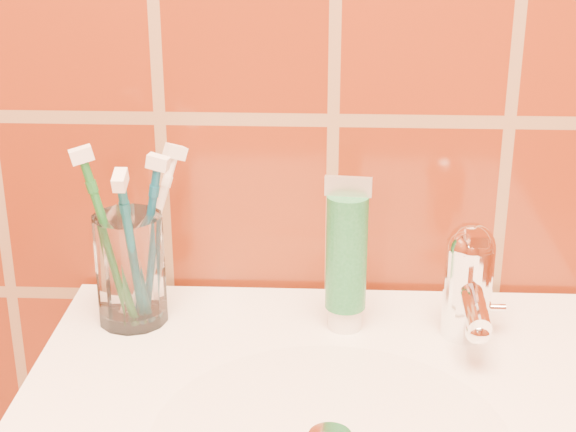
{
  "coord_description": "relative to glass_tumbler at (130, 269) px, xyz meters",
  "views": [
    {
      "loc": [
        -0.01,
        0.3,
        1.29
      ],
      "look_at": [
        -0.04,
        1.08,
        0.98
      ],
      "focal_mm": 55.0,
      "sensor_mm": 36.0,
      "label": 1
    }
  ],
  "objects": [
    {
      "name": "toothbrush_3",
      "position": [
        0.02,
        0.01,
        0.03
      ],
      "size": [
        0.07,
        0.07,
        0.19
      ],
      "primitive_type": null,
      "rotation": [
        0.19,
        0.0,
        1.39
      ],
      "color": "navy",
      "rests_on": "glass_tumbler"
    },
    {
      "name": "toothpaste_tube",
      "position": [
        0.22,
        -0.01,
        0.02
      ],
      "size": [
        0.05,
        0.04,
        0.16
      ],
      "rotation": [
        0.0,
        0.0,
        -0.11
      ],
      "color": "white",
      "rests_on": "pedestal_sink"
    },
    {
      "name": "toothbrush_1",
      "position": [
        0.02,
        0.03,
        0.03
      ],
      "size": [
        0.14,
        0.13,
        0.19
      ],
      "primitive_type": null,
      "rotation": [
        0.37,
        0.0,
        2.23
      ],
      "color": "white",
      "rests_on": "glass_tumbler"
    },
    {
      "name": "toothbrush_2",
      "position": [
        0.01,
        -0.03,
        0.03
      ],
      "size": [
        0.03,
        0.14,
        0.2
      ],
      "primitive_type": null,
      "rotation": [
        0.33,
        0.0,
        0.01
      ],
      "color": "#0B5163",
      "rests_on": "glass_tumbler"
    },
    {
      "name": "toothbrush_0",
      "position": [
        -0.01,
        -0.02,
        0.04
      ],
      "size": [
        0.1,
        0.09,
        0.2
      ],
      "primitive_type": null,
      "rotation": [
        0.21,
        0.0,
        -1.21
      ],
      "color": "#1C6A2B",
      "rests_on": "glass_tumbler"
    },
    {
      "name": "glass_tumbler",
      "position": [
        0.0,
        0.0,
        0.0
      ],
      "size": [
        0.09,
        0.09,
        0.12
      ],
      "primitive_type": "cylinder",
      "rotation": [
        0.0,
        0.0,
        0.38
      ],
      "color": "white",
      "rests_on": "pedestal_sink"
    },
    {
      "name": "faucet",
      "position": [
        0.34,
        -0.02,
        0.01
      ],
      "size": [
        0.05,
        0.11,
        0.12
      ],
      "color": "white",
      "rests_on": "pedestal_sink"
    }
  ]
}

